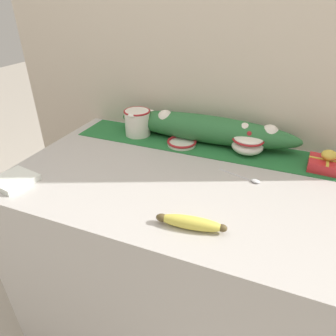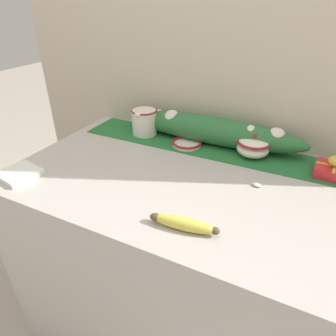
# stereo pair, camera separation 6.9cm
# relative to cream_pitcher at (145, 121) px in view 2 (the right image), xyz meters

# --- Properties ---
(ground_plane) EXTENTS (12.00, 12.00, 0.00)m
(ground_plane) POSITION_rel_cream_pitcher_xyz_m (0.30, -0.26, -0.97)
(ground_plane) COLOR #B2A899
(countertop) EXTENTS (1.21, 0.75, 0.90)m
(countertop) POSITION_rel_cream_pitcher_xyz_m (0.30, -0.26, -0.52)
(countertop) COLOR #B7B2AD
(countertop) RESTS_ON ground_plane
(back_wall) EXTENTS (2.01, 0.04, 2.40)m
(back_wall) POSITION_rel_cream_pitcher_xyz_m (0.30, 0.13, 0.23)
(back_wall) COLOR beige
(back_wall) RESTS_ON ground_plane
(table_runner) EXTENTS (1.11, 0.20, 0.00)m
(table_runner) POSITION_rel_cream_pitcher_xyz_m (0.30, -0.00, -0.06)
(table_runner) COLOR #236B33
(table_runner) RESTS_ON countertop
(cream_pitcher) EXTENTS (0.12, 0.14, 0.12)m
(cream_pitcher) POSITION_rel_cream_pitcher_xyz_m (0.00, 0.00, 0.00)
(cream_pitcher) COLOR white
(cream_pitcher) RESTS_ON countertop
(sugar_bowl) EXTENTS (0.13, 0.13, 0.09)m
(sugar_bowl) POSITION_rel_cream_pitcher_xyz_m (0.49, -0.00, -0.02)
(sugar_bowl) COLOR white
(sugar_bowl) RESTS_ON countertop
(small_dish) EXTENTS (0.13, 0.13, 0.02)m
(small_dish) POSITION_rel_cream_pitcher_xyz_m (0.22, -0.03, -0.05)
(small_dish) COLOR white
(small_dish) RESTS_ON countertop
(banana) EXTENTS (0.20, 0.06, 0.04)m
(banana) POSITION_rel_cream_pitcher_xyz_m (0.42, -0.52, -0.05)
(banana) COLOR #DBCC4C
(banana) RESTS_ON countertop
(spoon) EXTENTS (0.16, 0.06, 0.01)m
(spoon) POSITION_rel_cream_pitcher_xyz_m (0.55, -0.21, -0.06)
(spoon) COLOR silver
(spoon) RESTS_ON countertop
(napkin_stack) EXTENTS (0.14, 0.14, 0.02)m
(napkin_stack) POSITION_rel_cream_pitcher_xyz_m (-0.21, -0.52, -0.05)
(napkin_stack) COLOR white
(napkin_stack) RESTS_ON countertop
(gift_box) EXTENTS (0.13, 0.11, 0.08)m
(gift_box) POSITION_rel_cream_pitcher_xyz_m (0.79, -0.03, -0.04)
(gift_box) COLOR red
(gift_box) RESTS_ON countertop
(poinsettia_garland) EXTENTS (0.80, 0.13, 0.12)m
(poinsettia_garland) POSITION_rel_cream_pitcher_xyz_m (0.30, 0.04, -0.00)
(poinsettia_garland) COLOR #2D6B38
(poinsettia_garland) RESTS_ON countertop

